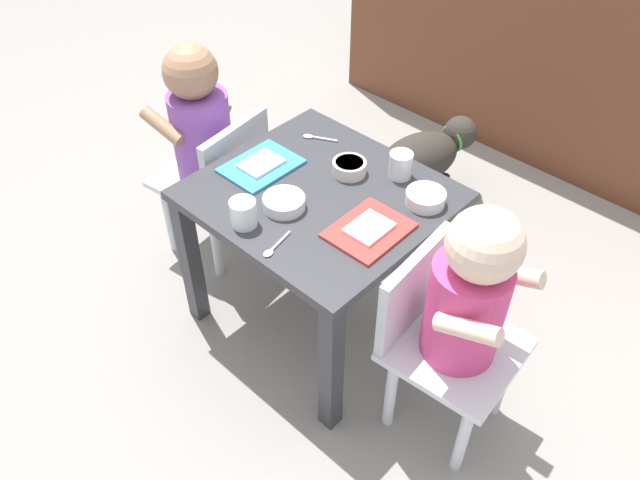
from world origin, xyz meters
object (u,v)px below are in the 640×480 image
Objects in this scene: food_tray_right at (369,230)px; spoon_by_left_tray at (317,138)px; water_cup_right at (400,166)px; veggie_bowl_far at (284,202)px; food_tray_left at (261,165)px; seated_child_right at (463,301)px; dining_table at (320,217)px; cereal_bowl_right_side at (350,167)px; veggie_bowl_near at (426,197)px; dog at (424,156)px; seated_child_left at (204,133)px; spoon_by_right_tray at (275,247)px; water_cup_left at (243,214)px.

spoon_by_left_tray is at bearing 151.03° from food_tray_right.
water_cup_right is 0.32m from veggie_bowl_far.
spoon_by_left_tray is (0.01, 0.20, -0.00)m from food_tray_left.
seated_child_right is 0.64m from food_tray_left.
seated_child_right reaches higher than water_cup_right.
food_tray_right reaches higher than dining_table.
cereal_bowl_right_side is 0.18m from spoon_by_left_tray.
food_tray_left is 1.98× the size of veggie_bowl_near.
cereal_bowl_right_side reaches higher than spoon_by_left_tray.
dog is 0.78m from food_tray_right.
food_tray_left is (0.27, -0.02, 0.03)m from seated_child_left.
seated_child_right reaches higher than spoon_by_right_tray.
food_tray_right is 1.90× the size of spoon_by_right_tray.
seated_child_right is 7.83× the size of cereal_bowl_right_side.
veggie_bowl_far is at bearing 127.11° from spoon_by_right_tray.
dining_table is at bearing 171.00° from food_tray_right.
veggie_bowl_far is 0.14m from spoon_by_right_tray.
food_tray_left is at bearing 142.83° from spoon_by_right_tray.
water_cup_right is (0.56, 0.20, 0.06)m from seated_child_left.
spoon_by_left_tray is at bearing 135.60° from dining_table.
water_cup_left is 0.11m from veggie_bowl_far.
veggie_bowl_near is at bearing -3.37° from spoon_by_left_tray.
water_cup_right is at bearing 66.94° from veggie_bowl_far.
cereal_bowl_right_side is at bearing -77.86° from dog.
cereal_bowl_right_side is at bearing -18.46° from spoon_by_left_tray.
seated_child_left is 0.34m from spoon_by_left_tray.
dog is 0.55m from spoon_by_left_tray.
dining_table is at bearing 77.42° from water_cup_left.
dog is 0.92m from spoon_by_right_tray.
water_cup_right reaches higher than water_cup_left.
spoon_by_left_tray is (-0.63, 0.20, 0.03)m from seated_child_right.
seated_child_right is 10.26× the size of water_cup_left.
spoon_by_right_tray is at bearing -122.39° from food_tray_right.
veggie_bowl_near is (0.33, -0.49, 0.29)m from dog.
veggie_bowl_far is 1.10× the size of spoon_by_left_tray.
veggie_bowl_far is at bearing -12.61° from seated_child_left.
cereal_bowl_right_side is (-0.10, -0.08, -0.01)m from water_cup_right.
veggie_bowl_far reaches higher than food_tray_right.
spoon_by_left_tray is at bearing 108.20° from water_cup_left.
dog is at bearing 61.71° from seated_child_left.
veggie_bowl_far is 1.06× the size of veggie_bowl_near.
veggie_bowl_near reaches higher than food_tray_left.
spoon_by_left_tray is at bearing 86.19° from food_tray_left.
spoon_by_right_tray is at bearing -37.17° from food_tray_left.
seated_child_right reaches higher than spoon_by_left_tray.
veggie_bowl_far reaches higher than dining_table.
seated_child_left is at bearing -118.29° from dog.
food_tray_left is 0.18m from veggie_bowl_far.
food_tray_left is 0.36m from water_cup_right.
seated_child_left is at bearing 167.39° from veggie_bowl_far.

